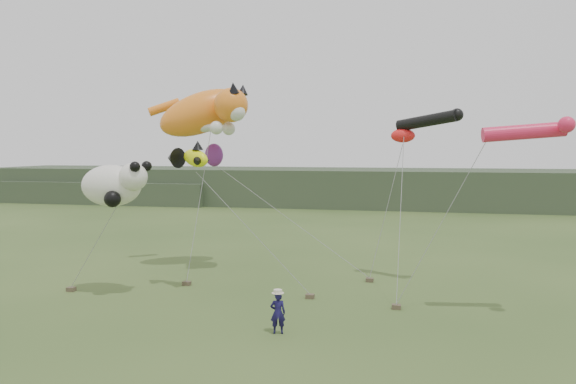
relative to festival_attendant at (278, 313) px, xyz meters
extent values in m
plane|color=#385123|center=(-0.15, -0.15, -0.72)|extent=(120.00, 120.00, 0.00)
cube|color=#2D3D28|center=(-0.15, 44.85, 1.28)|extent=(90.00, 12.00, 4.00)
cube|color=#2D3D28|center=(-30.15, 41.85, 0.53)|extent=(25.00, 8.00, 2.50)
imported|color=#161142|center=(0.00, 0.00, 0.00)|extent=(0.59, 0.47, 1.43)
cube|color=brown|center=(-5.69, 5.67, -0.63)|extent=(0.35, 0.28, 0.18)
cube|color=brown|center=(0.27, 4.65, -0.63)|extent=(0.35, 0.28, 0.18)
cube|color=brown|center=(3.87, 3.84, -0.63)|extent=(0.35, 0.28, 0.18)
cube|color=brown|center=(-10.26, 3.54, -0.63)|extent=(0.35, 0.28, 0.18)
cube|color=brown|center=(2.50, 8.16, -0.63)|extent=(0.35, 0.28, 0.18)
ellipsoid|color=orange|center=(-6.29, 9.41, 7.44)|extent=(5.37, 4.06, 3.53)
sphere|color=orange|center=(-4.41, 8.47, 7.72)|extent=(1.70, 1.70, 1.70)
cone|color=black|center=(-4.12, 8.00, 8.52)|extent=(0.53, 0.64, 0.64)
cone|color=black|center=(-3.94, 8.94, 8.52)|extent=(0.53, 0.61, 0.60)
sphere|color=silver|center=(-4.03, 8.18, 7.34)|extent=(0.85, 0.85, 0.85)
ellipsoid|color=silver|center=(-6.10, 9.13, 6.68)|extent=(1.66, 0.83, 0.52)
sphere|color=silver|center=(-4.97, 7.90, 6.59)|extent=(0.66, 0.66, 0.66)
sphere|color=silver|center=(-4.78, 9.22, 6.59)|extent=(0.66, 0.66, 0.66)
cylinder|color=orange|center=(-8.74, 10.16, 7.81)|extent=(1.76, 1.29, 1.02)
ellipsoid|color=#EDFA0B|center=(-4.77, 4.67, 5.17)|extent=(1.62, 1.19, 1.00)
cone|color=black|center=(-5.97, 4.97, 5.17)|extent=(1.01, 1.11, 0.90)
cone|color=black|center=(-4.67, 4.67, 5.71)|extent=(0.50, 0.50, 0.40)
cone|color=black|center=(-4.48, 4.17, 5.07)|extent=(0.53, 0.56, 0.40)
cone|color=black|center=(-4.48, 5.17, 5.07)|extent=(0.53, 0.56, 0.40)
cylinder|color=black|center=(4.99, 8.60, 6.85)|extent=(2.85, 1.89, 0.92)
sphere|color=black|center=(6.30, 8.13, 7.09)|extent=(0.58, 0.58, 0.58)
cylinder|color=#EC2250|center=(8.34, 3.72, 6.18)|extent=(2.99, 0.92, 0.76)
sphere|color=#EC2250|center=(9.65, 3.25, 6.42)|extent=(0.58, 0.58, 0.58)
ellipsoid|color=white|center=(-8.15, 3.50, 4.00)|extent=(2.67, 1.78, 1.78)
sphere|color=white|center=(-6.97, 3.21, 4.40)|extent=(1.18, 1.18, 1.18)
sphere|color=black|center=(-6.67, 2.81, 4.84)|extent=(0.43, 0.43, 0.43)
sphere|color=black|center=(-6.57, 3.65, 4.84)|extent=(0.43, 0.43, 0.43)
sphere|color=black|center=(-7.66, 2.71, 3.51)|extent=(0.69, 0.69, 0.69)
sphere|color=black|center=(-8.94, 3.80, 3.61)|extent=(0.69, 0.69, 0.69)
ellipsoid|color=red|center=(3.93, 9.13, 6.19)|extent=(1.13, 0.66, 0.66)
ellipsoid|color=#71257A|center=(-6.06, 10.51, 5.23)|extent=(1.02, 0.68, 1.24)
camera|label=1|loc=(4.38, -18.18, 5.57)|focal=35.00mm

